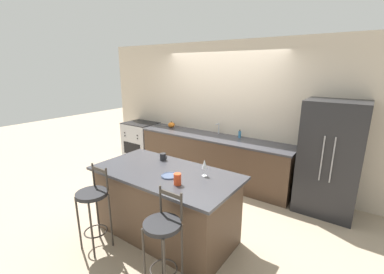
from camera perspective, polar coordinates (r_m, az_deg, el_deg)
The scene contains 15 objects.
ground_plane at distance 5.06m, azimuth 2.24°, elevation -10.61°, with size 18.00×18.00×0.00m, color tan.
wall_back at distance 5.24m, azimuth 6.67°, elevation 5.73°, with size 6.00×0.07×2.70m.
back_counter at distance 5.19m, azimuth 4.61°, elevation -4.56°, with size 3.19×0.70×0.90m.
sink_faucet at distance 5.20m, azimuth 5.90°, elevation 2.19°, with size 0.02×0.13×0.22m.
kitchen_island at distance 3.52m, azimuth -5.82°, elevation -14.54°, with size 1.92×0.98×0.92m.
refrigerator at distance 4.42m, azimuth 28.33°, elevation -4.19°, with size 0.84×0.69×1.75m.
oven_range at distance 6.40m, azimuth -11.15°, elevation -0.90°, with size 0.77×0.65×0.92m.
bar_stool_near at distance 3.42m, azimuth -21.08°, elevation -13.58°, with size 0.37×0.37×1.07m.
bar_stool_far at distance 2.70m, azimuth -6.45°, elevation -20.99°, with size 0.37×0.37×1.07m.
dinner_plate at distance 3.17m, azimuth -4.94°, elevation -8.56°, with size 0.21×0.21×0.02m.
wine_glass at distance 3.12m, azimuth 2.79°, elevation -6.09°, with size 0.06×0.06×0.21m.
coffee_mug at distance 3.69m, azimuth -6.45°, elevation -4.40°, with size 0.12×0.09×0.10m.
tumbler_cup at distance 2.93m, azimuth -3.25°, elevation -9.33°, with size 0.09×0.09×0.13m.
pumpkin_decoration at distance 5.75m, azimuth -4.60°, elevation 2.70°, with size 0.15×0.15×0.14m.
soap_bottle at distance 4.98m, azimuth 10.55°, elevation 0.58°, with size 0.05×0.05×0.16m.
Camera 1 is at (2.46, -3.83, 2.21)m, focal length 24.00 mm.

